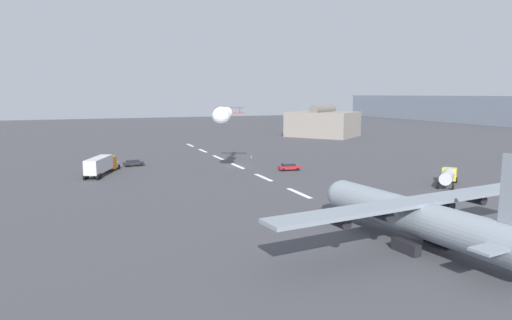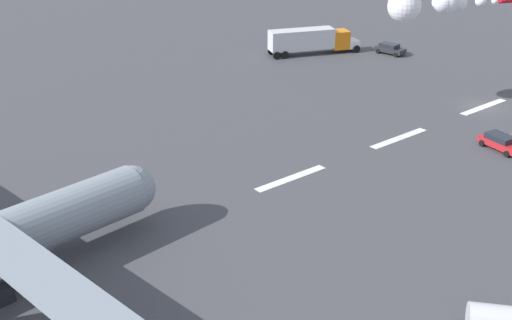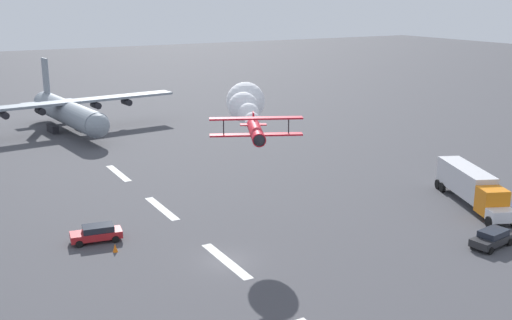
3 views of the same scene
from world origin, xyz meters
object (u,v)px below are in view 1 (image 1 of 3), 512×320
Objects in this scene: followme_car_yellow at (133,163)px; traffic_cone_far at (280,167)px; cargo_transport_plane at (409,214)px; fuel_tanker_truck at (448,176)px; semi_truck_orange at (101,164)px; airport_staff_sedan at (289,167)px; traffic_cone_near at (251,156)px; stunt_biplane_red at (224,115)px.

followme_car_yellow is 6.05× the size of traffic_cone_far.
cargo_transport_plane is 35.51m from fuel_tanker_truck.
cargo_transport_plane is 63.13m from semi_truck_orange.
cargo_transport_plane is at bearing -10.54° from airport_staff_sedan.
cargo_transport_plane is at bearing -6.91° from traffic_cone_near.
traffic_cone_near is at bearing 107.20° from semi_truck_orange.
traffic_cone_far is (-27.99, -19.69, -1.36)m from fuel_tanker_truck.
fuel_tanker_truck is 10.77× the size of traffic_cone_far.
stunt_biplane_red is at bearing -132.22° from fuel_tanker_truck.
stunt_biplane_red is 2.23× the size of fuel_tanker_truck.
fuel_tanker_truck is 1.78× the size of followme_car_yellow.
stunt_biplane_red is at bearing -107.64° from airport_staff_sedan.
airport_staff_sedan is at bearing 169.46° from cargo_transport_plane.
cargo_transport_plane is at bearing 4.77° from stunt_biplane_red.
semi_truck_orange is 17.83× the size of traffic_cone_far.
cargo_transport_plane is 68.68m from followme_car_yellow.
followme_car_yellow is 32.99m from traffic_cone_far.
traffic_cone_near is 17.53m from traffic_cone_far.
cargo_transport_plane reaches higher than traffic_cone_far.
fuel_tanker_truck reaches higher than traffic_cone_near.
fuel_tanker_truck is (29.03, 31.99, -10.13)m from stunt_biplane_red.
followme_car_yellow is (-65.25, -21.29, -2.51)m from cargo_transport_plane.
followme_car_yellow reaches higher than traffic_cone_near.
semi_truck_orange is 2.83× the size of airport_staff_sedan.
semi_truck_orange is at bearing -153.13° from cargo_transport_plane.
fuel_tanker_truck is 1.71× the size of airport_staff_sedan.
airport_staff_sedan is 20.64m from traffic_cone_near.
cargo_transport_plane is at bearing 18.07° from followme_car_yellow.
followme_car_yellow is at bearing -161.93° from cargo_transport_plane.
airport_staff_sedan is (4.14, 13.02, -11.06)m from stunt_biplane_red.
stunt_biplane_red is at bearing -37.11° from traffic_cone_near.
followme_car_yellow is at bearing -131.33° from fuel_tanker_truck.
cargo_transport_plane reaches higher than fuel_tanker_truck.
semi_truck_orange is at bearing -121.26° from fuel_tanker_truck.
traffic_cone_near and traffic_cone_far have the same top height.
stunt_biplane_red is at bearing 50.41° from followme_car_yellow.
followme_car_yellow is 29.59m from traffic_cone_near.
traffic_cone_far is (17.53, -0.17, 0.00)m from traffic_cone_near.
traffic_cone_near is 1.00× the size of traffic_cone_far.
traffic_cone_far is (1.04, 12.30, -11.49)m from stunt_biplane_red.
fuel_tanker_truck is 49.54m from traffic_cone_near.
traffic_cone_far is at bearing -0.57° from traffic_cone_near.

